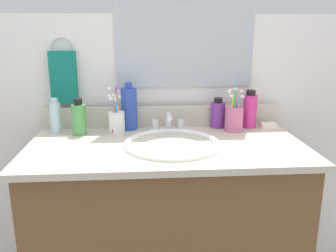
{
  "coord_description": "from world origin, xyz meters",
  "views": [
    {
      "loc": [
        -0.09,
        -1.29,
        1.24
      ],
      "look_at": [
        0.01,
        0.0,
        0.89
      ],
      "focal_mm": 38.47,
      "sensor_mm": 36.0,
      "label": 1
    }
  ],
  "objects_px": {
    "bottle_soap_pink": "(250,110)",
    "soap_bar": "(268,126)",
    "bottle_shampoo_blue": "(129,108)",
    "faucet": "(168,125)",
    "cup_white_ceramic": "(116,121)",
    "cup_pink": "(234,118)",
    "bottle_gel_clear": "(55,117)",
    "bottle_toner_green": "(79,119)",
    "hand_towel": "(63,77)",
    "bottle_cream_purple": "(218,114)"
  },
  "relations": [
    {
      "from": "cup_white_ceramic",
      "to": "cup_pink",
      "type": "bearing_deg",
      "value": 1.3
    },
    {
      "from": "hand_towel",
      "to": "bottle_shampoo_blue",
      "type": "height_order",
      "value": "hand_towel"
    },
    {
      "from": "bottle_shampoo_blue",
      "to": "bottle_cream_purple",
      "type": "height_order",
      "value": "bottle_shampoo_blue"
    },
    {
      "from": "hand_towel",
      "to": "soap_bar",
      "type": "xyz_separation_m",
      "value": [
        0.88,
        -0.09,
        -0.21
      ]
    },
    {
      "from": "bottle_shampoo_blue",
      "to": "cup_pink",
      "type": "distance_m",
      "value": 0.45
    },
    {
      "from": "faucet",
      "to": "soap_bar",
      "type": "distance_m",
      "value": 0.44
    },
    {
      "from": "faucet",
      "to": "bottle_shampoo_blue",
      "type": "distance_m",
      "value": 0.18
    },
    {
      "from": "hand_towel",
      "to": "bottle_cream_purple",
      "type": "xyz_separation_m",
      "value": [
        0.66,
        -0.05,
        -0.16
      ]
    },
    {
      "from": "bottle_toner_green",
      "to": "cup_pink",
      "type": "relative_size",
      "value": 0.77
    },
    {
      "from": "bottle_soap_pink",
      "to": "bottle_shampoo_blue",
      "type": "bearing_deg",
      "value": 179.12
    },
    {
      "from": "cup_white_ceramic",
      "to": "bottle_gel_clear",
      "type": "bearing_deg",
      "value": 171.26
    },
    {
      "from": "bottle_gel_clear",
      "to": "bottle_soap_pink",
      "type": "height_order",
      "value": "bottle_soap_pink"
    },
    {
      "from": "cup_white_ceramic",
      "to": "bottle_toner_green",
      "type": "bearing_deg",
      "value": 177.58
    },
    {
      "from": "bottle_soap_pink",
      "to": "cup_white_ceramic",
      "type": "distance_m",
      "value": 0.58
    },
    {
      "from": "hand_towel",
      "to": "cup_white_ceramic",
      "type": "distance_m",
      "value": 0.31
    },
    {
      "from": "bottle_soap_pink",
      "to": "cup_pink",
      "type": "height_order",
      "value": "cup_pink"
    },
    {
      "from": "bottle_shampoo_blue",
      "to": "soap_bar",
      "type": "height_order",
      "value": "bottle_shampoo_blue"
    },
    {
      "from": "faucet",
      "to": "cup_pink",
      "type": "distance_m",
      "value": 0.28
    },
    {
      "from": "faucet",
      "to": "bottle_shampoo_blue",
      "type": "height_order",
      "value": "bottle_shampoo_blue"
    },
    {
      "from": "bottle_toner_green",
      "to": "soap_bar",
      "type": "relative_size",
      "value": 2.34
    },
    {
      "from": "bottle_shampoo_blue",
      "to": "cup_white_ceramic",
      "type": "relative_size",
      "value": 1.02
    },
    {
      "from": "bottle_cream_purple",
      "to": "bottle_soap_pink",
      "type": "distance_m",
      "value": 0.14
    },
    {
      "from": "bottle_shampoo_blue",
      "to": "cup_white_ceramic",
      "type": "xyz_separation_m",
      "value": [
        -0.05,
        -0.07,
        -0.04
      ]
    },
    {
      "from": "bottle_shampoo_blue",
      "to": "faucet",
      "type": "bearing_deg",
      "value": -15.4
    },
    {
      "from": "faucet",
      "to": "bottle_shampoo_blue",
      "type": "bearing_deg",
      "value": 164.6
    },
    {
      "from": "bottle_shampoo_blue",
      "to": "bottle_toner_green",
      "type": "xyz_separation_m",
      "value": [
        -0.2,
        -0.07,
        -0.02
      ]
    },
    {
      "from": "bottle_cream_purple",
      "to": "bottle_toner_green",
      "type": "relative_size",
      "value": 0.87
    },
    {
      "from": "bottle_soap_pink",
      "to": "hand_towel",
      "type": "bearing_deg",
      "value": 175.56
    },
    {
      "from": "bottle_gel_clear",
      "to": "cup_white_ceramic",
      "type": "relative_size",
      "value": 0.73
    },
    {
      "from": "bottle_toner_green",
      "to": "bottle_soap_pink",
      "type": "height_order",
      "value": "bottle_soap_pink"
    },
    {
      "from": "bottle_toner_green",
      "to": "cup_pink",
      "type": "bearing_deg",
      "value": 0.42
    },
    {
      "from": "soap_bar",
      "to": "bottle_toner_green",
      "type": "bearing_deg",
      "value": -177.58
    },
    {
      "from": "cup_pink",
      "to": "bottle_soap_pink",
      "type": "bearing_deg",
      "value": 33.43
    },
    {
      "from": "bottle_shampoo_blue",
      "to": "bottle_toner_green",
      "type": "distance_m",
      "value": 0.21
    },
    {
      "from": "bottle_shampoo_blue",
      "to": "cup_pink",
      "type": "xyz_separation_m",
      "value": [
        0.44,
        -0.06,
        -0.03
      ]
    },
    {
      "from": "bottle_cream_purple",
      "to": "cup_pink",
      "type": "xyz_separation_m",
      "value": [
        0.06,
        -0.07,
        -0.0
      ]
    },
    {
      "from": "bottle_shampoo_blue",
      "to": "hand_towel",
      "type": "bearing_deg",
      "value": 168.91
    },
    {
      "from": "faucet",
      "to": "bottle_soap_pink",
      "type": "relative_size",
      "value": 0.97
    },
    {
      "from": "bottle_soap_pink",
      "to": "soap_bar",
      "type": "relative_size",
      "value": 2.57
    },
    {
      "from": "hand_towel",
      "to": "faucet",
      "type": "relative_size",
      "value": 1.38
    },
    {
      "from": "cup_pink",
      "to": "soap_bar",
      "type": "relative_size",
      "value": 3.06
    },
    {
      "from": "bottle_soap_pink",
      "to": "cup_pink",
      "type": "bearing_deg",
      "value": -146.57
    },
    {
      "from": "bottle_gel_clear",
      "to": "cup_pink",
      "type": "relative_size",
      "value": 0.75
    },
    {
      "from": "cup_pink",
      "to": "bottle_toner_green",
      "type": "bearing_deg",
      "value": -179.58
    },
    {
      "from": "cup_pink",
      "to": "bottle_shampoo_blue",
      "type": "bearing_deg",
      "value": 171.88
    },
    {
      "from": "hand_towel",
      "to": "soap_bar",
      "type": "distance_m",
      "value": 0.91
    },
    {
      "from": "cup_white_ceramic",
      "to": "soap_bar",
      "type": "distance_m",
      "value": 0.66
    },
    {
      "from": "bottle_shampoo_blue",
      "to": "bottle_soap_pink",
      "type": "distance_m",
      "value": 0.52
    },
    {
      "from": "faucet",
      "to": "bottle_shampoo_blue",
      "type": "xyz_separation_m",
      "value": [
        -0.16,
        0.05,
        0.06
      ]
    },
    {
      "from": "hand_towel",
      "to": "bottle_soap_pink",
      "type": "relative_size",
      "value": 1.34
    }
  ]
}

